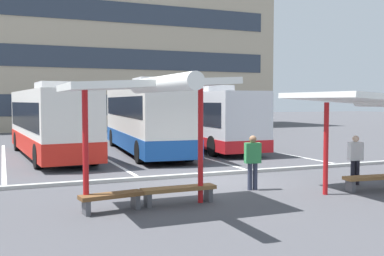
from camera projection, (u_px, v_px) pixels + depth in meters
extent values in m
plane|color=#47474C|center=(218.00, 182.00, 15.12)|extent=(160.00, 160.00, 0.00)
cube|color=tan|center=(72.00, 43.00, 45.32)|extent=(39.63, 11.35, 16.80)
cube|color=#2D3847|center=(82.00, 105.00, 40.42)|extent=(36.46, 0.08, 1.85)
cube|color=#2D3847|center=(81.00, 57.00, 40.17)|extent=(36.46, 0.08, 1.85)
cube|color=#2D3847|center=(81.00, 9.00, 39.92)|extent=(36.46, 0.08, 1.85)
cube|color=silver|center=(50.00, 121.00, 21.64)|extent=(3.18, 10.77, 2.88)
cube|color=red|center=(51.00, 143.00, 21.71)|extent=(3.23, 10.81, 0.83)
cube|color=black|center=(50.00, 115.00, 21.63)|extent=(3.15, 9.92, 1.19)
cube|color=black|center=(34.00, 112.00, 26.33)|extent=(2.12, 0.24, 1.73)
cube|color=silver|center=(55.00, 86.00, 20.37)|extent=(1.60, 2.30, 0.36)
cylinder|color=black|center=(17.00, 141.00, 24.52)|extent=(0.37, 1.02, 1.00)
cylinder|color=black|center=(59.00, 140.00, 25.52)|extent=(0.37, 1.02, 1.00)
cylinder|color=black|center=(38.00, 156.00, 17.92)|extent=(0.37, 1.02, 1.00)
cylinder|color=black|center=(94.00, 153.00, 18.91)|extent=(0.37, 1.02, 1.00)
cube|color=silver|center=(145.00, 117.00, 23.47)|extent=(3.28, 11.21, 3.16)
cube|color=#194C9E|center=(146.00, 140.00, 23.54)|extent=(3.33, 11.25, 0.81)
cube|color=black|center=(145.00, 106.00, 23.44)|extent=(3.24, 10.33, 0.97)
cube|color=black|center=(127.00, 108.00, 28.66)|extent=(2.12, 0.25, 1.89)
cube|color=silver|center=(151.00, 82.00, 22.05)|extent=(1.62, 2.31, 0.36)
cylinder|color=black|center=(113.00, 138.00, 26.93)|extent=(0.38, 1.02, 1.00)
cylinder|color=black|center=(150.00, 137.00, 27.62)|extent=(0.38, 1.02, 1.00)
cylinder|color=black|center=(140.00, 152.00, 19.48)|extent=(0.38, 1.02, 1.00)
cylinder|color=black|center=(189.00, 150.00, 20.16)|extent=(0.38, 1.02, 1.00)
cube|color=silver|center=(204.00, 118.00, 26.04)|extent=(2.88, 11.34, 2.87)
cube|color=red|center=(204.00, 138.00, 26.11)|extent=(2.92, 11.38, 0.58)
cube|color=black|center=(204.00, 113.00, 26.02)|extent=(2.88, 10.44, 1.17)
cube|color=black|center=(174.00, 110.00, 31.26)|extent=(2.15, 0.16, 1.72)
cube|color=silver|center=(214.00, 89.00, 24.63)|extent=(1.55, 2.26, 0.36)
cylinder|color=black|center=(165.00, 135.00, 29.49)|extent=(0.34, 1.01, 1.00)
cylinder|color=black|center=(197.00, 134.00, 30.27)|extent=(0.34, 1.01, 1.00)
cylinder|color=black|center=(213.00, 146.00, 21.95)|extent=(0.34, 1.01, 1.00)
cylinder|color=black|center=(255.00, 145.00, 22.73)|extent=(0.34, 1.01, 1.00)
cube|color=white|center=(4.00, 159.00, 20.99)|extent=(0.16, 14.00, 0.01)
cube|color=white|center=(98.00, 155.00, 22.66)|extent=(0.16, 14.00, 0.01)
cube|color=white|center=(180.00, 151.00, 24.33)|extent=(0.16, 14.00, 0.01)
cube|color=white|center=(252.00, 148.00, 26.01)|extent=(0.16, 14.00, 0.01)
cylinder|color=red|center=(86.00, 151.00, 10.79)|extent=(0.14, 0.14, 3.00)
cylinder|color=red|center=(201.00, 146.00, 11.93)|extent=(0.14, 0.14, 3.00)
cube|color=white|center=(146.00, 85.00, 11.27)|extent=(3.98, 2.70, 0.34)
cylinder|color=white|center=(161.00, 84.00, 10.16)|extent=(0.36, 3.97, 0.36)
cube|color=brown|center=(111.00, 195.00, 10.99)|extent=(1.59, 0.63, 0.10)
cube|color=#4C4C51|center=(86.00, 208.00, 10.69)|extent=(0.17, 0.35, 0.35)
cube|color=#4C4C51|center=(135.00, 202.00, 11.32)|extent=(0.17, 0.35, 0.35)
cube|color=brown|center=(179.00, 189.00, 11.83)|extent=(2.00, 0.45, 0.10)
cube|color=#4C4C51|center=(148.00, 200.00, 11.51)|extent=(0.12, 0.34, 0.35)
cube|color=#4C4C51|center=(208.00, 195.00, 12.18)|extent=(0.12, 0.34, 0.35)
cylinder|color=red|center=(326.00, 149.00, 12.97)|extent=(0.14, 0.14, 2.63)
cube|color=white|center=(372.00, 100.00, 13.53)|extent=(4.34, 3.39, 0.42)
cube|color=brown|center=(373.00, 177.00, 13.57)|extent=(1.88, 0.62, 0.10)
cube|color=#4C4C51|center=(350.00, 186.00, 13.37)|extent=(0.16, 0.35, 0.35)
cube|color=#ADADA8|center=(203.00, 174.00, 16.23)|extent=(44.00, 0.24, 0.12)
cylinder|color=#33384C|center=(250.00, 177.00, 13.68)|extent=(0.14, 0.14, 0.81)
cylinder|color=#33384C|center=(255.00, 176.00, 13.72)|extent=(0.14, 0.14, 0.81)
cube|color=#338C4C|center=(253.00, 153.00, 13.66)|extent=(0.51, 0.30, 0.61)
sphere|color=#936B4C|center=(253.00, 139.00, 13.64)|extent=(0.22, 0.22, 0.22)
cylinder|color=black|center=(353.00, 173.00, 14.55)|extent=(0.14, 0.14, 0.78)
cylinder|color=black|center=(357.00, 172.00, 14.58)|extent=(0.14, 0.14, 0.78)
cube|color=silver|center=(355.00, 151.00, 14.52)|extent=(0.48, 0.29, 0.59)
sphere|color=beige|center=(356.00, 139.00, 14.50)|extent=(0.21, 0.21, 0.21)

